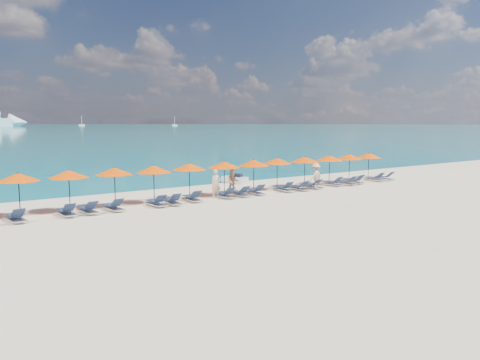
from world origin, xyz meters
TOP-DOWN VIEW (x-y plane):
  - ground at (0.00, 0.00)m, footprint 1400.00×1400.00m
  - sailboat_near at (161.56, 566.97)m, footprint 6.85×2.28m
  - sailboat_far at (265.82, 520.47)m, footprint 6.51×2.17m
  - jetski at (4.20, 9.57)m, footprint 1.51×2.21m
  - beachgoer_a at (-0.98, 4.21)m, footprint 0.70×0.49m
  - beachgoer_b at (0.89, 5.07)m, footprint 0.92×0.77m
  - beachgoer_c at (6.82, 3.31)m, footprint 1.32×0.84m
  - umbrella_1 at (-12.23, 5.04)m, footprint 2.10×2.10m
  - umbrella_2 at (-9.77, 5.02)m, footprint 2.10×2.10m
  - umbrella_3 at (-7.25, 5.04)m, footprint 2.10×2.10m
  - umbrella_4 at (-4.96, 4.80)m, footprint 2.10×2.10m
  - umbrella_5 at (-2.46, 4.99)m, footprint 2.10×2.10m
  - umbrella_6 at (0.05, 4.83)m, footprint 2.10×2.10m
  - umbrella_7 at (2.42, 4.79)m, footprint 2.10×2.10m
  - umbrella_8 at (4.74, 5.07)m, footprint 2.10×2.10m
  - umbrella_9 at (7.28, 4.94)m, footprint 2.10×2.10m
  - umbrella_10 at (9.76, 4.80)m, footprint 2.10×2.10m
  - umbrella_11 at (12.06, 4.83)m, footprint 2.10×2.10m
  - umbrella_12 at (14.47, 4.88)m, footprint 2.10×2.10m
  - lounger_2 at (-12.67, 3.77)m, footprint 0.75×1.74m
  - lounger_3 at (-10.30, 3.82)m, footprint 0.67×1.72m
  - lounger_4 at (-9.20, 3.81)m, footprint 0.74×1.74m
  - lounger_5 at (-7.83, 3.82)m, footprint 0.73×1.74m
  - lounger_6 at (-5.37, 3.66)m, footprint 0.69×1.72m
  - lounger_7 at (-4.38, 3.63)m, footprint 0.78×1.75m
  - lounger_8 at (-2.90, 3.90)m, footprint 0.71×1.73m
  - lounger_9 at (-0.58, 3.84)m, footprint 0.62×1.70m
  - lounger_10 at (0.56, 3.83)m, footprint 0.65×1.71m
  - lounger_11 at (1.85, 3.86)m, footprint 0.73×1.74m
  - lounger_12 at (4.30, 3.82)m, footprint 0.77×1.75m
  - lounger_13 at (5.48, 3.57)m, footprint 0.63×1.70m
  - lounger_14 at (6.79, 3.63)m, footprint 0.69×1.72m
  - lounger_15 at (9.12, 3.84)m, footprint 0.72×1.73m
  - lounger_16 at (10.32, 3.52)m, footprint 0.67×1.72m
  - lounger_17 at (11.51, 3.74)m, footprint 0.78×1.75m
  - lounger_18 at (14.00, 3.81)m, footprint 0.76×1.75m
  - lounger_19 at (15.15, 3.79)m, footprint 0.74×1.74m

SIDE VIEW (x-z plane):
  - ground at x=0.00m, z-range 0.00..0.00m
  - lounger_2 at x=-12.67m, z-range -0.09..0.56m
  - lounger_3 at x=-10.30m, z-range -0.09..0.56m
  - lounger_4 at x=-9.20m, z-range -0.09..0.56m
  - lounger_5 at x=-7.83m, z-range -0.09..0.56m
  - lounger_6 at x=-5.37m, z-range -0.09..0.56m
  - lounger_7 at x=-4.38m, z-range -0.09..0.56m
  - lounger_8 at x=-2.90m, z-range -0.09..0.56m
  - lounger_9 at x=-0.58m, z-range -0.09..0.56m
  - lounger_10 at x=0.56m, z-range -0.09..0.56m
  - lounger_11 at x=1.85m, z-range -0.09..0.56m
  - lounger_12 at x=4.30m, z-range -0.09..0.56m
  - lounger_13 at x=5.48m, z-range -0.09..0.56m
  - lounger_14 at x=6.79m, z-range -0.09..0.56m
  - lounger_15 at x=9.12m, z-range -0.09..0.56m
  - lounger_16 at x=10.32m, z-range -0.09..0.56m
  - lounger_17 at x=11.51m, z-range -0.09..0.56m
  - lounger_18 at x=14.00m, z-range -0.09..0.56m
  - lounger_19 at x=15.15m, z-range -0.09..0.56m
  - jetski at x=4.20m, z-range -0.07..0.67m
  - beachgoer_b at x=0.89m, z-range 0.00..1.63m
  - beachgoer_a at x=-0.98m, z-range 0.00..1.81m
  - beachgoer_c at x=6.82m, z-range 0.00..1.88m
  - sailboat_far at x=265.82m, z-range -4.74..7.19m
  - sailboat_near at x=161.56m, z-range -4.99..7.56m
  - umbrella_1 at x=-12.23m, z-range 0.88..3.16m
  - umbrella_2 at x=-9.77m, z-range 0.88..3.16m
  - umbrella_3 at x=-7.25m, z-range 0.88..3.16m
  - umbrella_4 at x=-4.96m, z-range 0.88..3.16m
  - umbrella_5 at x=-2.46m, z-range 0.88..3.16m
  - umbrella_6 at x=0.05m, z-range 0.88..3.16m
  - umbrella_7 at x=2.42m, z-range 0.88..3.16m
  - umbrella_8 at x=4.74m, z-range 0.88..3.16m
  - umbrella_9 at x=7.28m, z-range 0.88..3.16m
  - umbrella_10 at x=9.76m, z-range 0.88..3.16m
  - umbrella_11 at x=12.06m, z-range 0.88..3.16m
  - umbrella_12 at x=14.47m, z-range 0.88..3.16m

